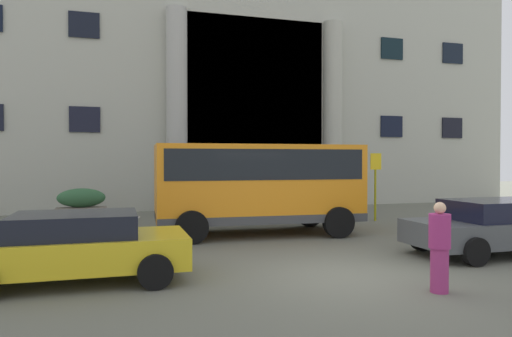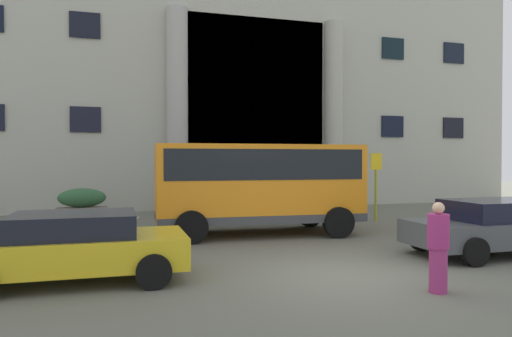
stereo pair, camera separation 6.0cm
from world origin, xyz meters
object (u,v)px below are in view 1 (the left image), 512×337
Objects in this scene: orange_minibus at (258,181)px; hedge_planter_entrance_right at (194,198)px; bus_stop_sign at (375,179)px; parked_sedan_second at (499,226)px; motorcycle_near_kerb at (111,237)px; pedestrian_man_red_shirt at (440,247)px; parked_hatchback_near at (75,246)px; hedge_planter_far_east at (81,205)px.

hedge_planter_entrance_right is at bearing 105.78° from orange_minibus.
parked_sedan_second is (-0.46, -6.36, -0.87)m from bus_stop_sign.
bus_stop_sign reaches higher than motorcycle_near_kerb.
hedge_planter_entrance_right is 7.73m from motorcycle_near_kerb.
parked_sedan_second is at bearing 179.59° from pedestrian_man_red_shirt.
bus_stop_sign is at bearing 32.37° from parked_hatchback_near.
motorcycle_near_kerb is 1.24× the size of pedestrian_man_red_shirt.
parked_hatchback_near is at bearing -111.73° from hedge_planter_entrance_right.
parked_sedan_second is at bearing -58.77° from hedge_planter_entrance_right.
parked_sedan_second reaches higher than motorcycle_near_kerb.
motorcycle_near_kerb is at bearing -157.12° from bus_stop_sign.
hedge_planter_entrance_right reaches higher than motorcycle_near_kerb.
bus_stop_sign reaches higher than hedge_planter_far_east.
orange_minibus is 7.07m from pedestrian_man_red_shirt.
bus_stop_sign is at bearing -148.82° from pedestrian_man_red_shirt.
parked_sedan_second is (4.64, -4.57, -0.94)m from orange_minibus.
hedge_planter_far_east reaches higher than motorcycle_near_kerb.
pedestrian_man_red_shirt is (5.35, -4.78, 0.31)m from motorcycle_near_kerb.
orange_minibus reaches higher than motorcycle_near_kerb.
bus_stop_sign is at bearing 35.71° from motorcycle_near_kerb.
bus_stop_sign is (5.10, 1.79, -0.06)m from orange_minibus.
pedestrian_man_red_shirt is at bearing -77.86° from orange_minibus.
hedge_planter_far_east is at bearing 139.54° from orange_minibus.
pedestrian_man_red_shirt is at bearing -61.68° from hedge_planter_far_east.
hedge_planter_far_east is 0.44× the size of parked_hatchback_near.
bus_stop_sign is 0.62× the size of parked_hatchback_near.
hedge_planter_entrance_right is at bearing -1.58° from hedge_planter_far_east.
hedge_planter_far_east is 9.48m from parked_hatchback_near.
hedge_planter_entrance_right is 0.39× the size of parked_hatchback_near.
orange_minibus is 1.40× the size of parked_sedan_second.
parked_sedan_second is at bearing -2.43° from motorcycle_near_kerb.
hedge_planter_far_east is 7.28m from motorcycle_near_kerb.
hedge_planter_entrance_right is 12.07m from pedestrian_man_red_shirt.
pedestrian_man_red_shirt is at bearing -28.95° from motorcycle_near_kerb.
orange_minibus is 4.88m from motorcycle_near_kerb.
parked_sedan_second is 9.19m from motorcycle_near_kerb.
orange_minibus reaches higher than hedge_planter_far_east.
orange_minibus reaches higher than hedge_planter_entrance_right.
bus_stop_sign is at bearing -17.33° from hedge_planter_far_east.
bus_stop_sign is 10.97m from hedge_planter_far_east.
pedestrian_man_red_shirt is (-3.52, -2.36, 0.09)m from parked_sedan_second.
orange_minibus is at bearing -160.66° from bus_stop_sign.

